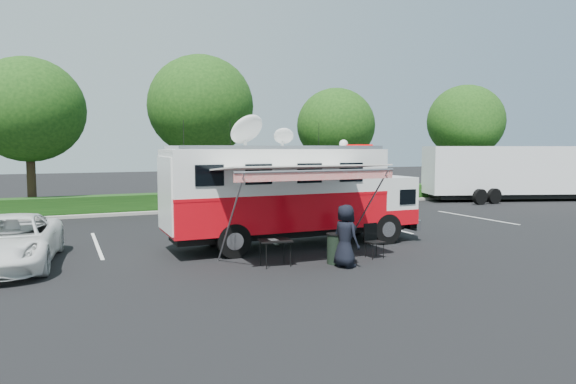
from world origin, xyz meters
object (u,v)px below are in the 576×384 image
object	(u,v)px
folding_table	(275,241)
semi_trailer	(513,172)
command_truck	(292,193)
white_suv	(10,267)
trash_bin	(336,248)

from	to	relation	value
folding_table	semi_trailer	xyz separation A→B (m)	(21.76, 11.10, 1.15)
folding_table	semi_trailer	distance (m)	24.45
command_truck	white_suv	xyz separation A→B (m)	(-9.00, 0.37, -1.90)
folding_table	semi_trailer	bearing A→B (deg)	27.04
command_truck	folding_table	world-z (taller)	command_truck
folding_table	trash_bin	world-z (taller)	trash_bin
command_truck	semi_trailer	size ratio (longest dim) A/B	0.78
folding_table	trash_bin	xyz separation A→B (m)	(1.85, -0.42, -0.28)
command_truck	semi_trailer	bearing A→B (deg)	22.74
command_truck	white_suv	world-z (taller)	command_truck
white_suv	semi_trailer	bearing A→B (deg)	21.59
white_suv	trash_bin	distance (m)	9.75
folding_table	trash_bin	bearing A→B (deg)	-12.75
command_truck	trash_bin	world-z (taller)	command_truck
folding_table	trash_bin	size ratio (longest dim) A/B	1.10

